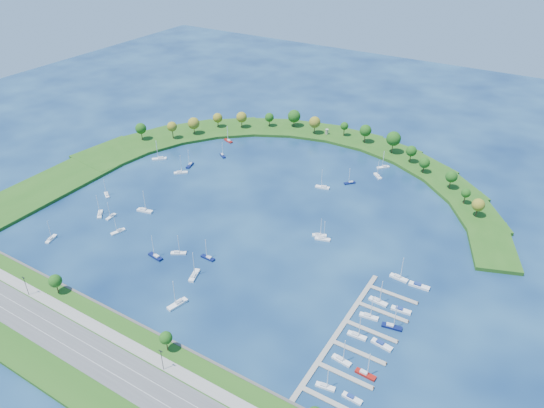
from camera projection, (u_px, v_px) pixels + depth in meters
The scene contains 40 objects.
ground at pixel (260, 211), 288.19m from camera, with size 700.00×700.00×0.00m, color #07173F.
south_shoreline at pixel (93, 352), 198.46m from camera, with size 420.00×43.10×11.60m.
breakwater at pixel (241, 158), 343.54m from camera, with size 286.74×247.64×2.00m.
breakwater_trees at pixel (307, 133), 355.93m from camera, with size 239.13×89.83×15.79m.
harbor_tower at pixel (327, 132), 374.63m from camera, with size 2.60×2.60×4.02m.
dock_system at pixel (355, 337), 205.96m from camera, with size 24.28×82.00×1.60m.
moored_boat_0 at pixel (178, 252), 253.83m from camera, with size 7.76×5.87×11.40m.
moored_boat_1 at pixel (111, 216), 282.42m from camera, with size 2.51×7.09×10.23m.
moored_boat_2 at pixel (155, 256), 251.25m from camera, with size 9.02×3.65×12.88m.
moored_boat_3 at pixel (51, 238), 264.15m from camera, with size 4.48×8.11×11.49m.
moored_boat_4 at pixel (194, 275), 238.77m from camera, with size 5.30×9.57×13.56m.
moored_boat_5 at pixel (323, 238), 264.08m from camera, with size 8.41×4.54×11.91m.
moored_boat_6 at pixel (190, 165), 335.73m from camera, with size 4.32×8.59×12.16m.
moored_boat_7 at pixel (223, 155), 348.22m from camera, with size 7.22×5.98×10.86m.
moored_boat_8 at pixel (228, 140), 368.90m from camera, with size 8.39×4.82×11.91m.
moored_boat_9 at pixel (159, 158), 343.70m from camera, with size 8.98×8.62×14.30m.
moored_boat_10 at pixel (350, 182), 315.44m from camera, with size 6.43×6.78×10.75m.
moored_boat_11 at pixel (208, 257), 250.48m from camera, with size 7.82×2.43×11.40m.
moored_boat_12 at pixel (323, 187), 310.49m from camera, with size 9.14×4.15×12.97m.
moored_boat_13 at pixel (107, 195), 302.66m from camera, with size 7.25×5.69×10.75m.
moored_boat_14 at pixel (378, 176), 322.84m from camera, with size 7.39×7.14×11.80m.
moored_boat_15 at pixel (319, 235), 267.00m from camera, with size 7.73×5.20×11.12m.
moored_boat_16 at pixel (145, 210), 287.59m from camera, with size 9.70×4.42×13.77m.
moored_boat_17 at pixel (118, 231), 269.82m from camera, with size 4.52×8.27×11.72m.
moored_boat_18 at pixel (100, 214), 284.34m from camera, with size 7.38×7.81×12.36m.
moored_boat_19 at pixel (383, 167), 333.21m from camera, with size 7.34×7.98×12.47m.
moored_boat_20 at pixel (178, 303), 222.13m from camera, with size 4.97×10.09×14.29m.
moored_boat_21 at pixel (181, 172), 326.80m from camera, with size 8.18×7.75×12.95m.
docked_boat_0 at pixel (325, 386), 185.06m from camera, with size 7.63×3.17×10.88m.
docked_boat_1 at pixel (352, 398), 180.97m from camera, with size 7.69×2.51×1.55m.
docked_boat_2 at pixel (342, 360), 195.42m from camera, with size 8.30×3.22×11.89m.
docked_boat_3 at pixel (365, 374), 189.78m from camera, with size 8.28×2.75×12.00m.
docked_boat_4 at pixel (357, 335), 206.34m from camera, with size 8.17×2.66×11.86m.
docked_boat_5 at pixel (382, 344), 202.34m from camera, with size 9.22×3.74×1.83m.
docked_boat_6 at pixel (369, 316), 215.69m from camera, with size 8.35×3.23×11.96m.
docked_boat_7 at pixel (392, 326), 210.59m from camera, with size 8.82×3.81×12.55m.
docked_boat_8 at pixel (378, 301), 223.61m from camera, with size 8.80×3.19×12.66m.
docked_boat_9 at pixel (401, 310), 219.14m from camera, with size 8.88×3.18×1.77m.
docked_boat_10 at pixel (399, 277), 237.32m from camera, with size 8.91×3.19×12.84m.
docked_boat_11 at pixel (419, 286), 232.56m from camera, with size 9.58×3.05×1.93m.
Camera 1 is at (132.31, -203.66, 155.35)m, focal length 33.20 mm.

